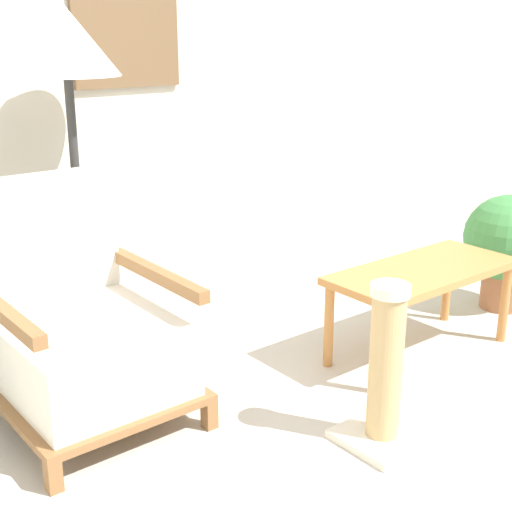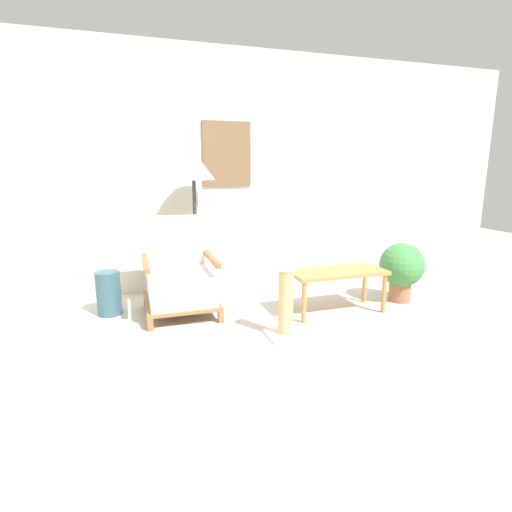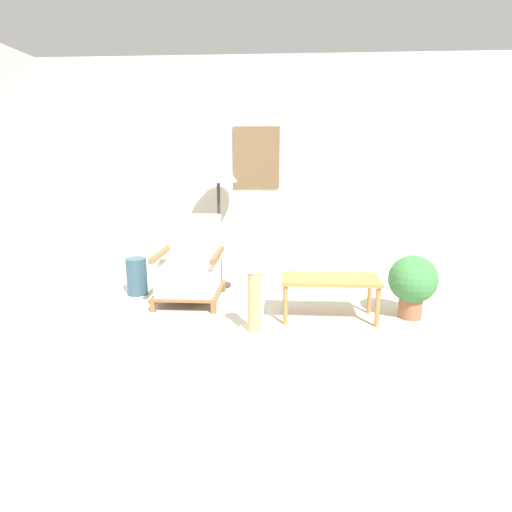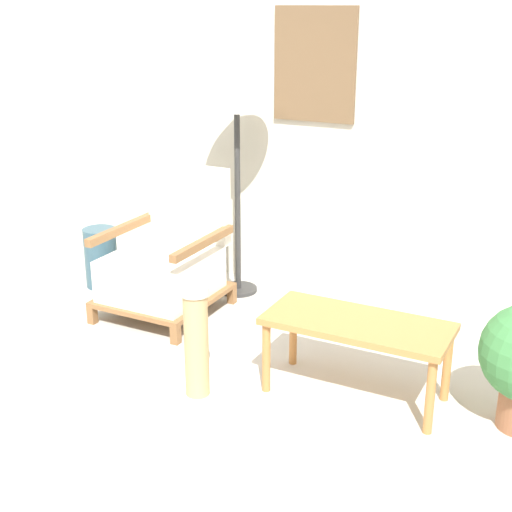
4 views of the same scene
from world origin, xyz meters
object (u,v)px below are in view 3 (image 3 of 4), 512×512
Objects in this scene: armchair at (190,271)px; coffee_table at (330,283)px; scratching_post at (255,307)px; vase at (137,276)px; floor_lamp at (218,175)px; potted_plant at (413,282)px.

armchair is 1.54m from coffee_table.
scratching_post is at bearing -48.42° from armchair.
coffee_table is 2.18× the size of vase.
potted_plant is at bearing -23.59° from floor_lamp.
vase is (-0.67, 0.15, -0.12)m from armchair.
coffee_table is at bearing -16.00° from vase.
coffee_table is at bearing -174.02° from potted_plant.
armchair is at bearing 131.58° from scratching_post.
armchair is 1.17m from floor_lamp.
armchair reaches higher than coffee_table.
floor_lamp reaches higher than vase.
vase is at bearing 169.86° from potted_plant.
armchair is 1.15m from scratching_post.
vase is at bearing 166.99° from armchair.
potted_plant is 1.01× the size of scratching_post.
floor_lamp is at bearing 110.45° from scratching_post.
vase is 2.99m from potted_plant.
floor_lamp reaches higher than coffee_table.
potted_plant is (0.81, 0.08, 0.00)m from coffee_table.
potted_plant reaches higher than scratching_post.
floor_lamp is (0.25, 0.51, 1.02)m from armchair.
potted_plant is 1.59m from scratching_post.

